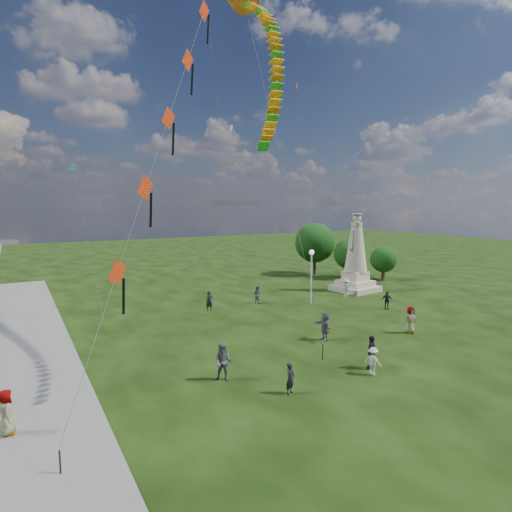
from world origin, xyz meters
TOP-DOWN VIEW (x-y plane):
  - waterfront at (-15.24, 8.99)m, footprint 200.00×200.00m
  - statue at (15.43, 16.50)m, footprint 4.28×4.28m
  - lamppost at (8.27, 14.38)m, footprint 0.44×0.44m
  - tree_row at (19.08, 24.51)m, footprint 8.38×11.01m
  - person_0 at (-3.57, 0.31)m, footprint 0.64×0.54m
  - person_1 at (-5.65, 3.19)m, footprint 1.10×1.06m
  - person_2 at (1.42, 0.04)m, footprint 0.80×1.05m
  - person_3 at (1.95, 0.68)m, footprint 1.19×1.06m
  - person_4 at (8.83, 3.98)m, footprint 0.98×0.69m
  - person_6 at (-0.59, 16.46)m, footprint 0.61×0.41m
  - person_7 at (4.15, 16.77)m, footprint 0.84×0.91m
  - person_8 at (12.86, 14.99)m, footprint 1.13×1.21m
  - person_9 at (12.46, 9.50)m, footprint 1.00×0.91m
  - person_10 at (-15.00, 2.62)m, footprint 0.56×0.88m
  - person_11 at (2.78, 5.67)m, footprint 1.01×1.86m
  - red_kite_train at (-7.78, 4.58)m, footprint 9.63×9.35m
  - serpent_kite at (-0.31, 10.66)m, footprint 6.79×13.05m
  - small_kites at (5.81, 22.39)m, footprint 26.31×13.10m

SIDE VIEW (x-z plane):
  - waterfront at x=-15.24m, z-range -0.82..0.69m
  - person_2 at x=1.42m, z-range 0.00..1.46m
  - person_0 at x=-3.57m, z-range 0.00..1.48m
  - person_9 at x=12.46m, z-range 0.00..1.54m
  - person_7 at x=4.15m, z-range 0.00..1.59m
  - person_6 at x=-0.59m, z-range 0.00..1.63m
  - person_8 at x=12.86m, z-range 0.00..1.70m
  - person_10 at x=-15.00m, z-range 0.00..1.76m
  - person_3 at x=1.95m, z-range 0.00..1.82m
  - person_4 at x=8.83m, z-range 0.00..1.86m
  - person_11 at x=2.78m, z-range 0.00..1.90m
  - person_1 at x=-5.65m, z-range 0.00..1.94m
  - statue at x=15.43m, z-range -0.96..6.86m
  - lamppost at x=8.27m, z-range 1.06..5.84m
  - tree_row at x=19.08m, z-range 0.28..6.71m
  - red_kite_train at x=-7.78m, z-range 2.35..22.33m
  - small_kites at x=5.81m, z-range -1.66..31.64m
  - serpent_kite at x=-0.31m, z-range 10.30..33.32m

